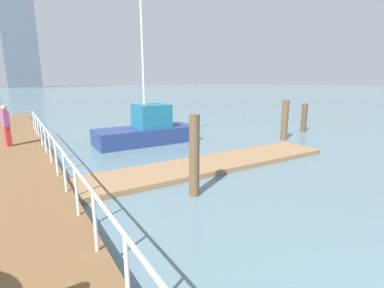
{
  "coord_description": "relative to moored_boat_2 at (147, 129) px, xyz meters",
  "views": [
    {
      "loc": [
        -4.09,
        1.48,
        3.22
      ],
      "look_at": [
        1.0,
        9.61,
        1.06
      ],
      "focal_mm": 26.86,
      "sensor_mm": 36.0,
      "label": 1
    }
  ],
  "objects": [
    {
      "name": "floating_dock",
      "position": [
        0.2,
        -5.16,
        -0.62
      ],
      "size": [
        10.77,
        2.0,
        0.18
      ],
      "primitive_type": "cube",
      "color": "#93704C",
      "rests_on": "ground_plane"
    },
    {
      "name": "skyline_tower_3",
      "position": [
        -0.1,
        129.64,
        27.12
      ],
      "size": [
        13.0,
        9.52,
        55.66
      ],
      "primitive_type": "cube",
      "rotation": [
        0.0,
        0.0,
        0.05
      ],
      "color": "slate",
      "rests_on": "ground_plane"
    },
    {
      "name": "pedestrian_0",
      "position": [
        -6.08,
        0.87,
        0.62
      ],
      "size": [
        0.31,
        0.41,
        1.77
      ],
      "color": "#BF3333",
      "rests_on": "boardwalk"
    },
    {
      "name": "dock_piling_0",
      "position": [
        9.71,
        -2.13,
        0.17
      ],
      "size": [
        0.34,
        0.34,
        1.76
      ],
      "primitive_type": "cylinder",
      "color": "brown",
      "rests_on": "ground_plane"
    },
    {
      "name": "ground_plane",
      "position": [
        -1.68,
        4.93,
        -0.71
      ],
      "size": [
        300.0,
        300.0,
        0.0
      ],
      "primitive_type": "plane",
      "color": "slate"
    },
    {
      "name": "dock_piling_1",
      "position": [
        6.63,
        -3.21,
        0.36
      ],
      "size": [
        0.35,
        0.35,
        2.14
      ],
      "primitive_type": "cylinder",
      "color": "brown",
      "rests_on": "ground_plane"
    },
    {
      "name": "dock_piling_2",
      "position": [
        -1.66,
        -7.14,
        0.45
      ],
      "size": [
        0.29,
        0.29,
        2.31
      ],
      "primitive_type": "cylinder",
      "color": "brown",
      "rests_on": "ground_plane"
    },
    {
      "name": "moored_boat_2",
      "position": [
        0.0,
        0.0,
        0.0
      ],
      "size": [
        5.09,
        2.01,
        8.25
      ],
      "color": "navy",
      "rests_on": "ground_plane"
    },
    {
      "name": "boardwalk_railing",
      "position": [
        -4.83,
        -7.54,
        0.52
      ],
      "size": [
        0.06,
        24.76,
        1.08
      ],
      "color": "white",
      "rests_on": "boardwalk"
    }
  ]
}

